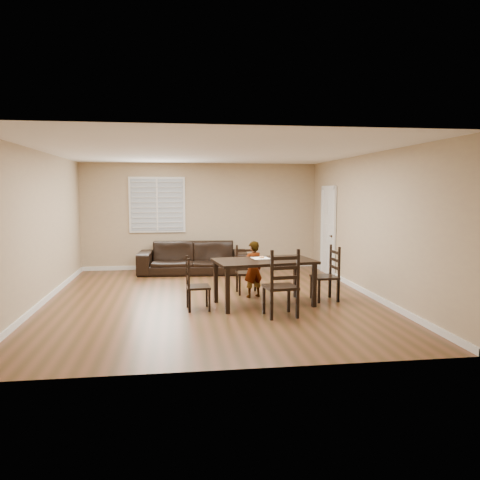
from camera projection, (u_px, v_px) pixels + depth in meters
name	position (u px, v px, depth m)	size (l,w,h in m)	color
ground	(212.00, 299.00, 8.70)	(7.00, 7.00, 0.00)	brown
room	(212.00, 201.00, 8.69)	(6.04, 7.04, 2.72)	tan
dining_table	(264.00, 265.00, 8.17)	(1.84, 1.21, 0.80)	black
chair_near	(247.00, 271.00, 9.23)	(0.43, 0.40, 0.94)	black
chair_far	(283.00, 287.00, 7.32)	(0.54, 0.51, 1.10)	black
chair_left	(192.00, 286.00, 7.85)	(0.40, 0.43, 0.90)	black
chair_right	(331.00, 275.00, 8.56)	(0.45, 0.48, 1.01)	black
child	(253.00, 269.00, 8.78)	(0.39, 0.25, 1.07)	gray
napkin	(261.00, 258.00, 8.34)	(0.29, 0.29, 0.00)	white
donut	(262.00, 257.00, 8.35)	(0.10, 0.10, 0.03)	#D68A4D
sofa	(193.00, 258.00, 11.36)	(2.61, 1.02, 0.76)	black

